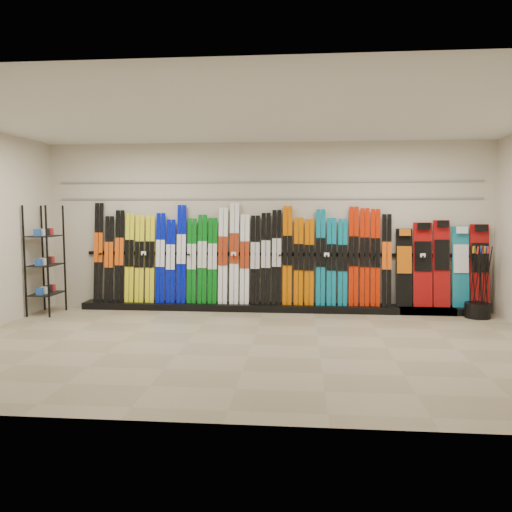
{
  "coord_description": "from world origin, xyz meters",
  "views": [
    {
      "loc": [
        0.63,
        -6.51,
        1.79
      ],
      "look_at": [
        -0.03,
        1.0,
        1.1
      ],
      "focal_mm": 35.0,
      "sensor_mm": 36.0,
      "label": 1
    }
  ],
  "objects": [
    {
      "name": "pole_bin",
      "position": [
        3.6,
        2.0,
        0.12
      ],
      "size": [
        0.41,
        0.41,
        0.25
      ],
      "primitive_type": "cylinder",
      "color": "black",
      "rests_on": "floor"
    },
    {
      "name": "accessory_rack",
      "position": [
        -3.75,
        1.7,
        0.94
      ],
      "size": [
        0.4,
        0.6,
        1.88
      ],
      "primitive_type": "cube",
      "color": "black",
      "rests_on": "floor"
    },
    {
      "name": "slatwall_rail_0",
      "position": [
        0.0,
        2.48,
        2.0
      ],
      "size": [
        7.6,
        0.02,
        0.03
      ],
      "primitive_type": "cube",
      "color": "gray",
      "rests_on": "back_wall"
    },
    {
      "name": "skis",
      "position": [
        -0.45,
        2.32,
        0.94
      ],
      "size": [
        5.37,
        0.22,
        1.81
      ],
      "color": "black",
      "rests_on": "ski_rack_base"
    },
    {
      "name": "floor",
      "position": [
        0.0,
        0.0,
        0.0
      ],
      "size": [
        8.0,
        8.0,
        0.0
      ],
      "primitive_type": "plane",
      "color": "gray",
      "rests_on": "ground"
    },
    {
      "name": "ceiling",
      "position": [
        0.0,
        0.0,
        3.0
      ],
      "size": [
        8.0,
        8.0,
        0.0
      ],
      "primitive_type": "plane",
      "rotation": [
        3.14,
        0.0,
        0.0
      ],
      "color": "silver",
      "rests_on": "back_wall"
    },
    {
      "name": "back_wall",
      "position": [
        0.0,
        2.5,
        1.5
      ],
      "size": [
        8.0,
        0.0,
        8.0
      ],
      "primitive_type": "plane",
      "rotation": [
        1.57,
        0.0,
        0.0
      ],
      "color": "beige",
      "rests_on": "floor"
    },
    {
      "name": "snowboards",
      "position": [
        3.1,
        2.35,
        0.83
      ],
      "size": [
        1.58,
        0.23,
        1.5
      ],
      "color": "black",
      "rests_on": "ski_rack_base"
    },
    {
      "name": "ski_poles",
      "position": [
        3.62,
        2.01,
        0.61
      ],
      "size": [
        0.36,
        0.36,
        1.18
      ],
      "color": "black",
      "rests_on": "pole_bin"
    },
    {
      "name": "slatwall_rail_1",
      "position": [
        0.0,
        2.48,
        2.3
      ],
      "size": [
        7.6,
        0.02,
        0.03
      ],
      "primitive_type": "cube",
      "color": "gray",
      "rests_on": "back_wall"
    },
    {
      "name": "ski_rack_base",
      "position": [
        0.22,
        2.28,
        0.06
      ],
      "size": [
        8.0,
        0.4,
        0.12
      ],
      "primitive_type": "cube",
      "color": "black",
      "rests_on": "floor"
    }
  ]
}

